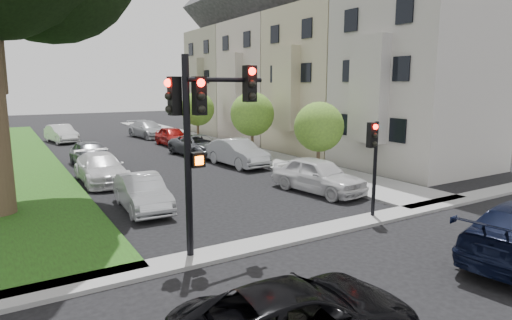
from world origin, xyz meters
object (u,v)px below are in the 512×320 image
small_tree_c (198,109)px  car_cross_near (300,317)px  car_parked_3 (173,136)px  small_tree_a (319,127)px  car_parked_0 (318,175)px  car_parked_6 (101,168)px  traffic_signal_secondary (373,152)px  car_parked_2 (199,146)px  small_tree_b (252,114)px  car_parked_4 (148,129)px  car_parked_7 (91,154)px  traffic_signal_main (201,120)px  car_parked_9 (61,134)px  car_parked_1 (237,153)px  car_parked_5 (142,193)px

small_tree_c → car_cross_near: size_ratio=0.92×
car_cross_near → car_parked_3: car_parked_3 is taller
small_tree_a → car_parked_0: 3.99m
car_parked_6 → traffic_signal_secondary: bearing=-57.8°
car_parked_2 → car_parked_0: bearing=-94.6°
small_tree_a → car_parked_0: small_tree_a is taller
small_tree_b → car_parked_3: size_ratio=0.98×
car_parked_4 → car_parked_3: bearing=-98.3°
small_tree_c → car_parked_7: size_ratio=0.93×
traffic_signal_main → car_parked_3: 22.90m
car_cross_near → small_tree_b: bearing=-23.2°
small_tree_a → car_parked_6: 11.13m
car_parked_0 → car_parked_9: 25.42m
traffic_signal_secondary → car_parked_7: traffic_signal_secondary is taller
car_parked_1 → car_parked_9: (-7.53, 16.82, -0.05)m
small_tree_a → car_parked_2: (-2.77, 9.20, -1.88)m
traffic_signal_secondary → car_parked_3: 21.70m
car_cross_near → car_parked_7: bearing=4.6°
car_parked_7 → car_cross_near: bearing=-93.0°
traffic_signal_main → car_parked_9: size_ratio=1.22×
car_parked_4 → car_parked_5: 23.52m
small_tree_a → small_tree_c: small_tree_c is taller
small_tree_b → car_parked_3: bearing=107.4°
small_tree_b → car_parked_6: size_ratio=0.88×
traffic_signal_secondary → car_parked_7: 17.05m
small_tree_b → car_parked_9: size_ratio=0.96×
traffic_signal_secondary → car_parked_2: (0.35, 15.96, -1.72)m
small_tree_c → car_cross_near: bearing=-110.0°
small_tree_a → small_tree_b: small_tree_b is taller
car_parked_1 → car_parked_0: bearing=-94.5°
traffic_signal_main → small_tree_c: bearing=66.9°
traffic_signal_main → car_parked_3: (7.04, 21.58, -3.04)m
small_tree_a → car_parked_4: 21.25m
small_tree_a → car_cross_near: size_ratio=0.85×
car_parked_0 → traffic_signal_secondary: bearing=-111.2°
small_tree_b → car_parked_2: bearing=138.9°
car_parked_1 → car_parked_5: bearing=-145.4°
small_tree_a → car_parked_4: size_ratio=0.75×
small_tree_b → car_parked_5: small_tree_b is taller
small_tree_c → car_parked_5: 19.76m
car_parked_1 → car_parked_9: bearing=109.5°
car_parked_4 → car_parked_9: 7.23m
small_tree_b → car_parked_7: small_tree_b is taller
traffic_signal_main → car_parked_0: size_ratio=1.20×
car_parked_5 → car_parked_9: 22.92m
traffic_signal_main → car_parked_7: (-0.18, 15.58, -3.02)m
car_parked_2 → car_parked_3: (0.24, 5.66, 0.04)m
car_parked_0 → car_parked_2: size_ratio=0.90×
car_parked_1 → small_tree_a: bearing=-68.9°
small_tree_b → car_parked_2: (-2.77, 2.41, -2.16)m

